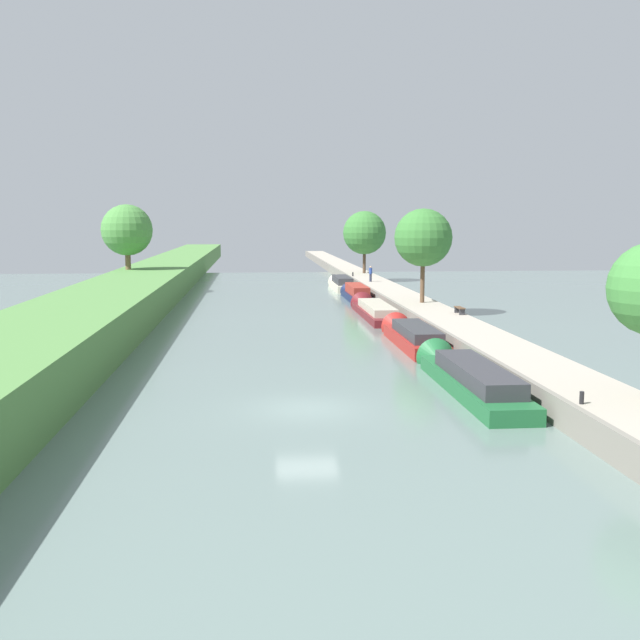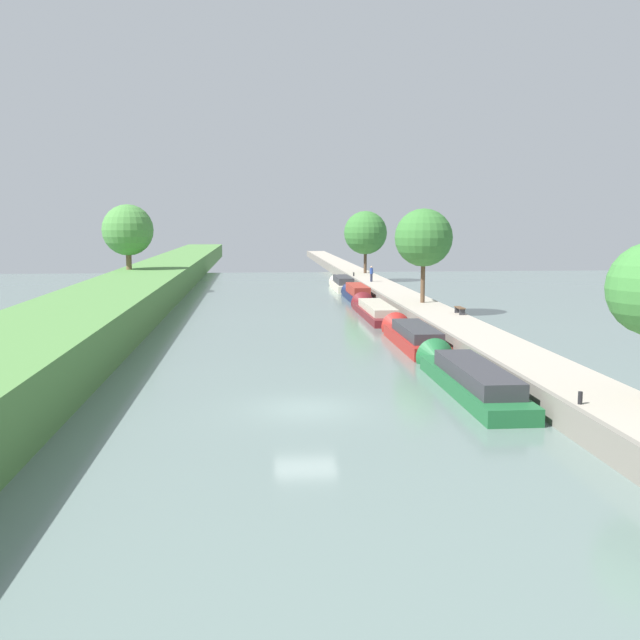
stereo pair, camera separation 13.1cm
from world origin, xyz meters
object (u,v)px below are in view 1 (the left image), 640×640
narrowboat_maroon (373,310)px  narrowboat_red (412,336)px  park_bench (460,309)px  narrowboat_green (467,377)px  narrowboat_cream (341,284)px  mooring_bollard_far (353,274)px  narrowboat_navy (356,293)px  person_walking (371,273)px  mooring_bollard_near (582,398)px

narrowboat_maroon → narrowboat_red: bearing=-89.6°
park_bench → narrowboat_green: bearing=-104.5°
narrowboat_green → narrowboat_cream: (0.01, 49.09, 0.07)m
narrowboat_maroon → mooring_bollard_far: bearing=85.8°
narrowboat_green → mooring_bollard_far: mooring_bollard_far is taller
narrowboat_red → narrowboat_maroon: 14.11m
narrowboat_maroon → mooring_bollard_far: size_ratio=30.11×
narrowboat_green → narrowboat_cream: size_ratio=1.19×
narrowboat_navy → person_walking: 8.14m
narrowboat_cream → mooring_bollard_far: (1.95, 4.92, 0.70)m
narrowboat_green → person_walking: person_walking is taller
person_walking → mooring_bollard_far: size_ratio=3.69×
mooring_bollard_far → park_bench: park_bench is taller
narrowboat_red → person_walking: size_ratio=6.58×
narrowboat_red → narrowboat_cream: size_ratio=1.04×
narrowboat_red → narrowboat_maroon: (-0.10, 14.11, -0.10)m
mooring_bollard_far → park_bench: bearing=-85.7°
mooring_bollard_far → narrowboat_navy: bearing=-96.6°
mooring_bollard_near → mooring_bollard_far: size_ratio=1.00×
narrowboat_green → person_walking: size_ratio=7.55×
person_walking → park_bench: 27.97m
narrowboat_cream → mooring_bollard_far: bearing=68.3°
mooring_bollard_near → mooring_bollard_far: same height
narrowboat_green → narrowboat_navy: 38.42m
person_walking → narrowboat_green: bearing=-93.5°
narrowboat_cream → person_walking: 4.37m
narrowboat_cream → narrowboat_navy: bearing=-89.2°
narrowboat_navy → park_bench: bearing=-77.5°
narrowboat_green → narrowboat_red: (0.04, 12.08, -0.00)m
narrowboat_maroon → park_bench: park_bench is taller
narrowboat_navy → mooring_bollard_near: 45.83m
narrowboat_red → mooring_bollard_near: size_ratio=24.28×
narrowboat_maroon → person_walking: (2.85, 19.81, 1.51)m
narrowboat_navy → narrowboat_cream: 10.68m
narrowboat_red → mooring_bollard_near: mooring_bollard_near is taller
narrowboat_navy → mooring_bollard_far: mooring_bollard_far is taller
narrowboat_green → narrowboat_red: same height
mooring_bollard_far → narrowboat_maroon: bearing=-94.2°
narrowboat_red → narrowboat_cream: bearing=90.0°
narrowboat_navy → narrowboat_cream: size_ratio=1.01×
narrowboat_red → mooring_bollard_far: (1.93, 41.93, 0.76)m
narrowboat_navy → park_bench: size_ratio=7.04×
park_bench → mooring_bollard_near: bearing=-96.1°
narrowboat_red → mooring_bollard_near: bearing=-84.3°
narrowboat_maroon → narrowboat_cream: (0.07, 22.91, 0.16)m
mooring_bollard_near → park_bench: bearing=83.9°
narrowboat_red → park_bench: 7.64m
narrowboat_cream → park_bench: size_ratio=7.00×
narrowboat_maroon → park_bench: bearing=-59.7°
narrowboat_green → park_bench: size_ratio=8.36×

